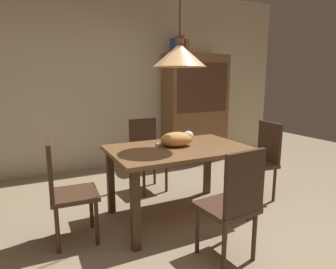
% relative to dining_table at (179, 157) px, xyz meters
% --- Properties ---
extents(ground, '(10.00, 10.00, 0.00)m').
position_rel_dining_table_xyz_m(ground, '(-0.04, -0.54, -0.65)').
color(ground, '#998466').
extents(back_wall, '(6.40, 0.10, 2.90)m').
position_rel_dining_table_xyz_m(back_wall, '(-0.04, 2.11, 0.80)').
color(back_wall, beige).
rests_on(back_wall, ground).
extents(dining_table, '(1.40, 0.90, 0.75)m').
position_rel_dining_table_xyz_m(dining_table, '(0.00, 0.00, 0.00)').
color(dining_table, brown).
rests_on(dining_table, ground).
extents(chair_left_side, '(0.42, 0.42, 0.93)m').
position_rel_dining_table_xyz_m(chair_left_side, '(-1.13, 0.00, -0.14)').
color(chair_left_side, '#472D1E').
rests_on(chair_left_side, ground).
extents(chair_near_front, '(0.44, 0.44, 0.93)m').
position_rel_dining_table_xyz_m(chair_near_front, '(0.01, -0.88, -0.14)').
color(chair_near_front, '#472D1E').
rests_on(chair_near_front, ground).
extents(chair_right_side, '(0.44, 0.44, 0.93)m').
position_rel_dining_table_xyz_m(chair_right_side, '(1.13, -0.01, -0.14)').
color(chair_right_side, '#472D1E').
rests_on(chair_right_side, ground).
extents(chair_far_back, '(0.43, 0.43, 0.93)m').
position_rel_dining_table_xyz_m(chair_far_back, '(-0.01, 0.88, -0.14)').
color(chair_far_back, '#472D1E').
rests_on(chair_far_back, ground).
extents(cat_sleeping, '(0.40, 0.28, 0.16)m').
position_rel_dining_table_xyz_m(cat_sleeping, '(0.01, 0.04, 0.18)').
color(cat_sleeping, '#E59951').
rests_on(cat_sleeping, dining_table).
extents(pendant_lamp, '(0.52, 0.52, 1.30)m').
position_rel_dining_table_xyz_m(pendant_lamp, '(0.00, 0.00, 1.01)').
color(pendant_lamp, '#E0A86B').
extents(hutch_bookcase, '(1.12, 0.45, 1.85)m').
position_rel_dining_table_xyz_m(hutch_bookcase, '(1.29, 1.78, 0.24)').
color(hutch_bookcase, brown).
rests_on(hutch_bookcase, ground).
extents(book_blue_wide, '(0.06, 0.24, 0.24)m').
position_rel_dining_table_xyz_m(book_blue_wide, '(0.86, 1.78, 1.32)').
color(book_blue_wide, '#384C93').
rests_on(book_blue_wide, hutch_bookcase).
extents(book_green_slim, '(0.03, 0.20, 0.26)m').
position_rel_dining_table_xyz_m(book_green_slim, '(0.92, 1.78, 1.33)').
color(book_green_slim, '#427A4C').
rests_on(book_green_slim, hutch_bookcase).
extents(book_red_tall, '(0.04, 0.22, 0.28)m').
position_rel_dining_table_xyz_m(book_red_tall, '(0.97, 1.78, 1.34)').
color(book_red_tall, '#B73833').
rests_on(book_red_tall, hutch_bookcase).
extents(book_brown_thick, '(0.06, 0.24, 0.22)m').
position_rel_dining_table_xyz_m(book_brown_thick, '(1.04, 1.78, 1.31)').
color(book_brown_thick, brown).
rests_on(book_brown_thick, hutch_bookcase).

